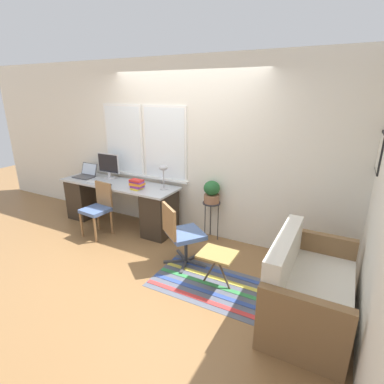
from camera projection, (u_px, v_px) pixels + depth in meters
The scene contains 17 objects.
ground_plane at pixel (164, 246), 4.49m from camera, with size 14.00×14.00×0.00m, color olive.
wall_back_with_window at pixel (184, 149), 4.66m from camera, with size 9.00×0.12×2.70m.
wall_right_with_picture at pixel (383, 184), 2.91m from camera, with size 0.08×9.00×2.70m.
desk at pixel (120, 202), 5.11m from camera, with size 2.13×0.62×0.75m.
laptop at pixel (86, 174), 5.35m from camera, with size 0.35×0.30×0.23m.
monitor at pixel (109, 166), 5.19m from camera, with size 0.45×0.21×0.44m.
keyboard at pixel (98, 183), 4.97m from camera, with size 0.43×0.11×0.02m.
mouse at pixel (110, 185), 4.84m from camera, with size 0.04×0.07×0.03m.
desk_lamp at pixel (163, 171), 4.60m from camera, with size 0.13×0.13×0.38m.
book_stack at pixel (137, 184), 4.68m from camera, with size 0.23×0.19×0.15m.
desk_chair_wooden at pixel (98, 207), 4.73m from camera, with size 0.42×0.43×0.84m.
office_chair_swivel at pixel (181, 233), 3.91m from camera, with size 0.63×0.63×0.85m.
couch_loveseat at pixel (306, 291), 3.02m from camera, with size 0.75×1.35×0.85m.
plant_stand at pixel (211, 207), 4.56m from camera, with size 0.27×0.27×0.60m.
potted_plant at pixel (212, 192), 4.49m from camera, with size 0.24×0.24×0.34m.
floor_rug_striped at pixel (209, 284), 3.60m from camera, with size 1.38×0.81×0.01m.
folding_stool at pixel (217, 256), 3.46m from camera, with size 0.41×0.35×0.44m.
Camera 1 is at (2.26, -3.33, 2.20)m, focal length 28.00 mm.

